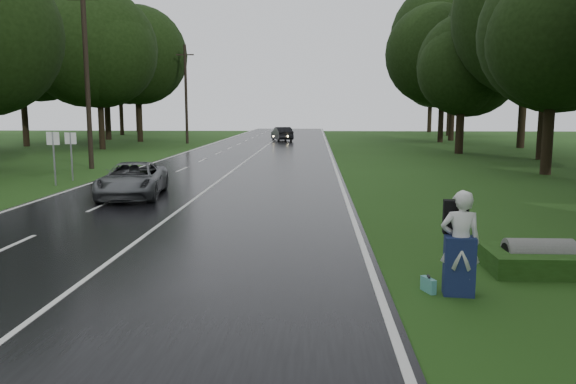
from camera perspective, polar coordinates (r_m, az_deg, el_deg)
name	(u,v)px	position (r m, az deg, el deg)	size (l,w,h in m)	color
ground	(96,274)	(12.38, -19.27, -7.99)	(160.00, 160.00, 0.00)	#214514
road	(234,170)	(31.50, -5.61, 2.27)	(12.00, 140.00, 0.04)	black
lane_center	(234,170)	(31.50, -5.61, 2.32)	(0.12, 140.00, 0.01)	silver
grey_car	(133,180)	(22.33, -15.79, 1.22)	(2.22, 4.82, 1.34)	#525558
far_car	(282,134)	(60.96, -0.64, 6.04)	(1.61, 4.61, 1.52)	black
hitchhiker	(460,247)	(10.67, 17.35, -5.41)	(0.77, 0.71, 1.98)	silver
suitcase	(428,285)	(10.86, 14.32, -9.31)	(0.11, 0.39, 0.27)	teal
culvert	(537,271)	(13.07, 24.41, -7.41)	(0.70, 0.70, 1.40)	slate
utility_pole_mid	(92,169)	(34.33, -19.66, 2.30)	(1.80, 0.28, 10.65)	black
utility_pole_far	(187,143)	(57.68, -10.38, 4.96)	(1.80, 0.28, 9.89)	black
road_sign_a	(56,186)	(27.22, -22.90, 0.62)	(0.58, 0.10, 2.43)	white
road_sign_b	(73,181)	(28.83, -21.38, 1.11)	(0.56, 0.10, 2.33)	white
tree_left_e	(103,149)	(50.99, -18.63, 4.21)	(9.31, 9.31, 14.54)	black
tree_left_f	(140,142)	(62.02, -15.03, 5.05)	(10.08, 10.08, 15.76)	black
tree_right_d	(545,174)	(32.51, 25.07, 1.67)	(8.25, 8.25, 12.89)	black
tree_right_e	(459,154)	(45.58, 17.25, 3.82)	(7.45, 7.45, 11.64)	black
tree_right_f	(440,142)	(61.13, 15.46, 4.99)	(9.98, 9.98, 15.60)	black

